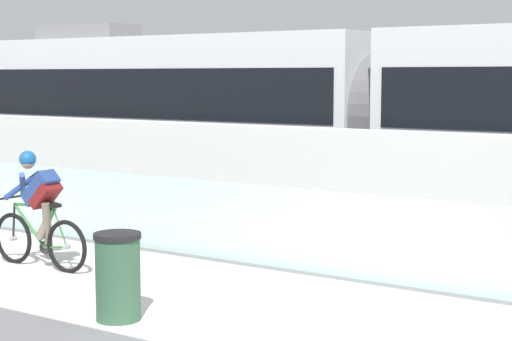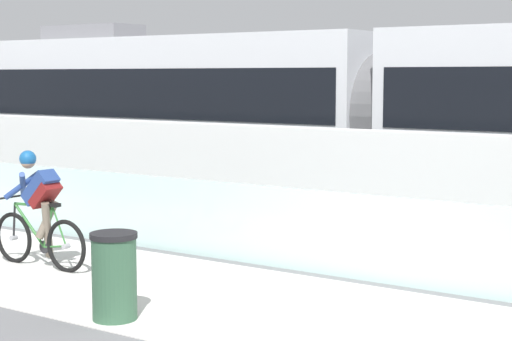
{
  "view_description": "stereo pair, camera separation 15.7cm",
  "coord_description": "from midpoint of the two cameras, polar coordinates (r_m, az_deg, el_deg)",
  "views": [
    {
      "loc": [
        4.3,
        -7.76,
        2.63
      ],
      "look_at": [
        -2.32,
        2.35,
        1.25
      ],
      "focal_mm": 58.64,
      "sensor_mm": 36.0,
      "label": 1
    },
    {
      "loc": [
        4.43,
        -7.68,
        2.63
      ],
      "look_at": [
        -2.32,
        2.35,
        1.25
      ],
      "focal_mm": 58.64,
      "sensor_mm": 36.0,
      "label": 2
    }
  ],
  "objects": [
    {
      "name": "ground_plane",
      "position": [
        9.25,
        3.64,
        -10.02
      ],
      "size": [
        200.0,
        200.0,
        0.0
      ],
      "primitive_type": "plane",
      "color": "slate"
    },
    {
      "name": "bike_path_deck",
      "position": [
        9.25,
        3.64,
        -9.98
      ],
      "size": [
        32.0,
        3.2,
        0.01
      ],
      "primitive_type": "cube",
      "color": "silver",
      "rests_on": "ground"
    },
    {
      "name": "glass_parapet",
      "position": [
        10.72,
        8.56,
        -4.7
      ],
      "size": [
        32.0,
        0.05,
        1.12
      ],
      "primitive_type": "cube",
      "color": "silver",
      "rests_on": "ground"
    },
    {
      "name": "concrete_barrier_wall",
      "position": [
        12.3,
        12.1,
        -1.69
      ],
      "size": [
        32.0,
        0.36,
        1.81
      ],
      "primitive_type": "cube",
      "color": "silver",
      "rests_on": "ground"
    },
    {
      "name": "tram_rail_near",
      "position": [
        14.76,
        15.5,
        -3.98
      ],
      "size": [
        32.0,
        0.08,
        0.01
      ],
      "primitive_type": "cube",
      "color": "#595654",
      "rests_on": "ground"
    },
    {
      "name": "tram",
      "position": [
        16.05,
        8.56,
        3.8
      ],
      "size": [
        22.56,
        2.54,
        3.81
      ],
      "color": "silver",
      "rests_on": "ground"
    },
    {
      "name": "cyclist_on_bike",
      "position": [
        11.76,
        -14.97,
        -2.75
      ],
      "size": [
        1.77,
        0.58,
        1.61
      ],
      "color": "black",
      "rests_on": "ground"
    },
    {
      "name": "trash_bin",
      "position": [
        9.14,
        -9.88,
        -7.16
      ],
      "size": [
        0.51,
        0.51,
        0.96
      ],
      "color": "#33593F",
      "rests_on": "ground"
    }
  ]
}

